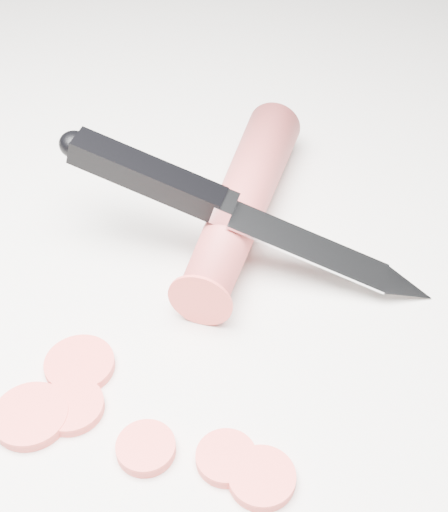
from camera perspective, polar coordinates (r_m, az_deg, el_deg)
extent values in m
plane|color=silver|center=(0.43, -6.81, -5.49)|extent=(2.40, 2.40, 0.00)
cylinder|color=#B93A3B|center=(0.48, 1.51, 4.44)|extent=(0.11, 0.19, 0.04)
cylinder|color=#F0453E|center=(0.38, -6.27, -15.03)|extent=(0.03, 0.03, 0.01)
cylinder|color=#F0453E|center=(0.40, -15.20, -12.25)|extent=(0.04, 0.04, 0.01)
cylinder|color=#F0453E|center=(0.37, 0.18, -15.84)|extent=(0.03, 0.03, 0.01)
cylinder|color=#F0453E|center=(0.37, 3.04, -17.31)|extent=(0.03, 0.03, 0.01)
cylinder|color=#F0453E|center=(0.40, -12.11, -11.67)|extent=(0.04, 0.04, 0.01)
cylinder|color=#F0453E|center=(0.42, -11.48, -8.51)|extent=(0.04, 0.04, 0.01)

